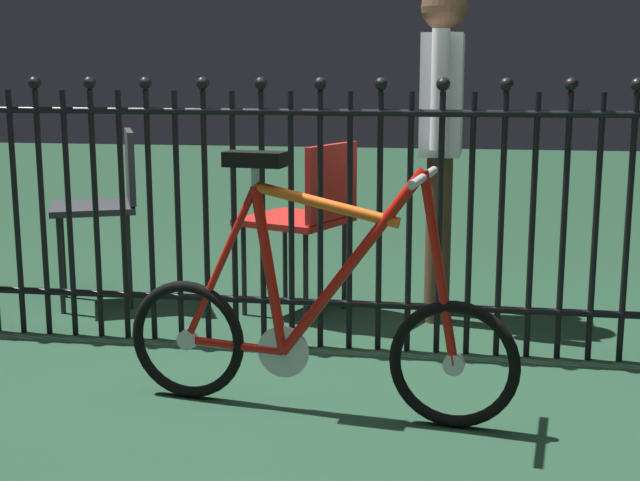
{
  "coord_description": "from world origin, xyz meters",
  "views": [
    {
      "loc": [
        0.48,
        -2.79,
        1.15
      ],
      "look_at": [
        0.01,
        0.21,
        0.55
      ],
      "focal_mm": 49.61,
      "sensor_mm": 36.0,
      "label": 1
    }
  ],
  "objects_px": {
    "bicycle": "(314,323)",
    "person_visitor": "(441,125)",
    "chair_red": "(309,210)",
    "chair_charcoal": "(108,196)"
  },
  "relations": [
    {
      "from": "chair_charcoal",
      "to": "chair_red",
      "type": "bearing_deg",
      "value": -4.0
    },
    {
      "from": "bicycle",
      "to": "person_visitor",
      "type": "distance_m",
      "value": 1.42
    },
    {
      "from": "bicycle",
      "to": "person_visitor",
      "type": "xyz_separation_m",
      "value": [
        0.38,
        1.24,
        0.58
      ]
    },
    {
      "from": "chair_charcoal",
      "to": "chair_red",
      "type": "xyz_separation_m",
      "value": [
        1.0,
        -0.07,
        -0.03
      ]
    },
    {
      "from": "chair_red",
      "to": "person_visitor",
      "type": "height_order",
      "value": "person_visitor"
    },
    {
      "from": "person_visitor",
      "to": "chair_red",
      "type": "bearing_deg",
      "value": -174.46
    },
    {
      "from": "chair_red",
      "to": "person_visitor",
      "type": "relative_size",
      "value": 0.54
    },
    {
      "from": "chair_charcoal",
      "to": "bicycle",
      "type": "bearing_deg",
      "value": -45.79
    },
    {
      "from": "bicycle",
      "to": "chair_red",
      "type": "bearing_deg",
      "value": 100.28
    },
    {
      "from": "chair_red",
      "to": "chair_charcoal",
      "type": "bearing_deg",
      "value": 176.0
    }
  ]
}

